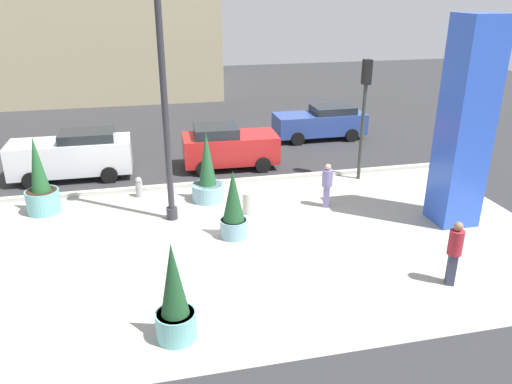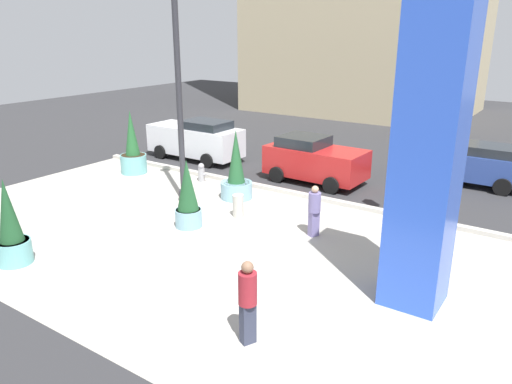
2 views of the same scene
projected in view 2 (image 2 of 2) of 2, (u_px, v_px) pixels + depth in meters
name	position (u px, v px, depth m)	size (l,w,h in m)	color
ground_plane	(288.00, 186.00, 19.14)	(60.00, 60.00, 0.00)	#2D2D30
plaza_pavement	(184.00, 237.00, 14.43)	(18.00, 10.00, 0.02)	#ADA89E
curb_strip	(276.00, 190.00, 18.43)	(18.00, 0.24, 0.16)	#B7B2A8
lamp_post	(179.00, 95.00, 16.29)	(0.44, 0.44, 7.66)	#2D2D33
art_pillar_blue	(427.00, 163.00, 10.08)	(1.25, 1.25, 6.39)	blue
potted_plant_by_pillar	(236.00, 174.00, 17.47)	(1.14, 1.14, 2.51)	#7AA8B7
potted_plant_curbside	(188.00, 197.00, 14.91)	(0.83, 0.83, 2.13)	#7AA8B7
potted_plant_mid_plaza	(11.00, 229.00, 12.55)	(0.88, 0.88, 2.31)	#6BB2B2
potted_plant_near_right	(133.00, 151.00, 20.56)	(1.08, 1.08, 2.65)	#6BB2B2
fire_hydrant	(201.00, 172.00, 19.60)	(0.36, 0.26, 0.75)	#99999E
concrete_bollard	(238.00, 206.00, 15.89)	(0.36, 0.36, 0.75)	#B2ADA3
traffic_light_far_side	(422.00, 127.00, 14.17)	(0.28, 0.42, 4.62)	#333833
car_curb_west	(472.00, 163.00, 19.17)	(4.46, 1.96, 1.62)	#2D4793
car_far_lane	(196.00, 139.00, 22.74)	(4.60, 1.95, 1.88)	silver
car_curb_east	(314.00, 160.00, 19.40)	(3.94, 2.18, 1.79)	red
pedestrian_crossing	(248.00, 298.00, 9.30)	(0.48, 0.48, 1.75)	#33384C
pedestrian_by_curb	(314.00, 209.00, 14.26)	(0.48, 0.48, 1.56)	slate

